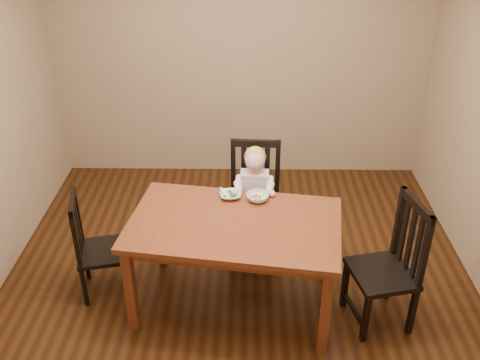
{
  "coord_description": "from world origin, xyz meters",
  "views": [
    {
      "loc": [
        0.06,
        -3.53,
        3.02
      ],
      "look_at": [
        0.01,
        0.25,
        0.86
      ],
      "focal_mm": 40.0,
      "sensor_mm": 36.0,
      "label": 1
    }
  ],
  "objects_px": {
    "chair_left": "(96,247)",
    "chair_child": "(254,202)",
    "toddler": "(254,192)",
    "bowl_veg": "(258,197)",
    "bowl_peas": "(231,195)",
    "chair_right": "(389,266)",
    "dining_table": "(234,232)"
  },
  "relations": [
    {
      "from": "dining_table",
      "to": "bowl_veg",
      "type": "relative_size",
      "value": 9.36
    },
    {
      "from": "bowl_peas",
      "to": "chair_child",
      "type": "bearing_deg",
      "value": 62.32
    },
    {
      "from": "dining_table",
      "to": "chair_left",
      "type": "distance_m",
      "value": 1.15
    },
    {
      "from": "bowl_peas",
      "to": "chair_left",
      "type": "bearing_deg",
      "value": -169.15
    },
    {
      "from": "chair_left",
      "to": "chair_right",
      "type": "height_order",
      "value": "chair_right"
    },
    {
      "from": "bowl_veg",
      "to": "chair_right",
      "type": "bearing_deg",
      "value": -25.47
    },
    {
      "from": "chair_left",
      "to": "bowl_peas",
      "type": "xyz_separation_m",
      "value": [
        1.08,
        0.21,
        0.37
      ]
    },
    {
      "from": "toddler",
      "to": "dining_table",
      "type": "bearing_deg",
      "value": 79.42
    },
    {
      "from": "chair_left",
      "to": "chair_right",
      "type": "relative_size",
      "value": 0.86
    },
    {
      "from": "chair_right",
      "to": "bowl_veg",
      "type": "height_order",
      "value": "chair_right"
    },
    {
      "from": "toddler",
      "to": "bowl_veg",
      "type": "distance_m",
      "value": 0.4
    },
    {
      "from": "dining_table",
      "to": "bowl_veg",
      "type": "xyz_separation_m",
      "value": [
        0.18,
        0.31,
        0.12
      ]
    },
    {
      "from": "dining_table",
      "to": "bowl_peas",
      "type": "xyz_separation_m",
      "value": [
        -0.04,
        0.34,
        0.11
      ]
    },
    {
      "from": "bowl_peas",
      "to": "chair_right",
      "type": "bearing_deg",
      "value": -22.89
    },
    {
      "from": "dining_table",
      "to": "chair_left",
      "type": "height_order",
      "value": "chair_left"
    },
    {
      "from": "chair_child",
      "to": "bowl_veg",
      "type": "distance_m",
      "value": 0.52
    },
    {
      "from": "chair_left",
      "to": "bowl_veg",
      "type": "xyz_separation_m",
      "value": [
        1.29,
        0.17,
        0.38
      ]
    },
    {
      "from": "chair_right",
      "to": "chair_child",
      "type": "bearing_deg",
      "value": 35.18
    },
    {
      "from": "dining_table",
      "to": "bowl_peas",
      "type": "distance_m",
      "value": 0.36
    },
    {
      "from": "dining_table",
      "to": "chair_right",
      "type": "bearing_deg",
      "value": -7.77
    },
    {
      "from": "toddler",
      "to": "chair_right",
      "type": "bearing_deg",
      "value": 142.85
    },
    {
      "from": "chair_left",
      "to": "chair_child",
      "type": "bearing_deg",
      "value": 101.89
    },
    {
      "from": "chair_left",
      "to": "toddler",
      "type": "distance_m",
      "value": 1.39
    },
    {
      "from": "chair_child",
      "to": "chair_left",
      "type": "relative_size",
      "value": 1.16
    },
    {
      "from": "chair_right",
      "to": "toddler",
      "type": "height_order",
      "value": "chair_right"
    },
    {
      "from": "chair_left",
      "to": "toddler",
      "type": "relative_size",
      "value": 1.65
    },
    {
      "from": "chair_child",
      "to": "bowl_peas",
      "type": "bearing_deg",
      "value": 64.94
    },
    {
      "from": "chair_child",
      "to": "bowl_veg",
      "type": "relative_size",
      "value": 5.81
    },
    {
      "from": "dining_table",
      "to": "toddler",
      "type": "xyz_separation_m",
      "value": [
        0.16,
        0.67,
        -0.05
      ]
    },
    {
      "from": "chair_right",
      "to": "toddler",
      "type": "relative_size",
      "value": 1.91
    },
    {
      "from": "chair_child",
      "to": "toddler",
      "type": "height_order",
      "value": "chair_child"
    },
    {
      "from": "chair_left",
      "to": "toddler",
      "type": "height_order",
      "value": "toddler"
    }
  ]
}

